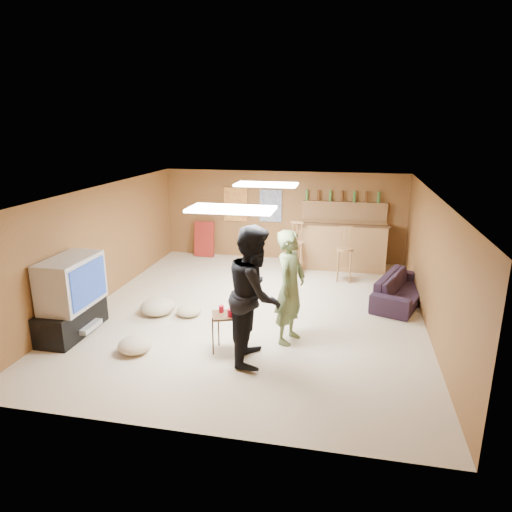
% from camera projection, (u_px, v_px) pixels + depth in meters
% --- Properties ---
extents(ground, '(7.00, 7.00, 0.00)m').
position_uv_depth(ground, '(254.00, 311.00, 8.39)').
color(ground, beige).
rests_on(ground, ground).
extents(ceiling, '(6.00, 7.00, 0.02)m').
position_uv_depth(ceiling, '(254.00, 192.00, 7.77)').
color(ceiling, silver).
rests_on(ceiling, ground).
extents(wall_back, '(6.00, 0.02, 2.20)m').
position_uv_depth(wall_back, '(283.00, 216.00, 11.37)').
color(wall_back, brown).
rests_on(wall_back, ground).
extents(wall_front, '(6.00, 0.02, 2.20)m').
position_uv_depth(wall_front, '(185.00, 344.00, 4.79)').
color(wall_front, brown).
rests_on(wall_front, ground).
extents(wall_left, '(0.02, 7.00, 2.20)m').
position_uv_depth(wall_left, '(99.00, 245.00, 8.66)').
color(wall_left, brown).
rests_on(wall_left, ground).
extents(wall_right, '(0.02, 7.00, 2.20)m').
position_uv_depth(wall_right, '(432.00, 264.00, 7.50)').
color(wall_right, brown).
rests_on(wall_right, ground).
extents(tv_stand, '(0.55, 1.30, 0.50)m').
position_uv_depth(tv_stand, '(72.00, 319.00, 7.43)').
color(tv_stand, black).
rests_on(tv_stand, ground).
extents(dvd_box, '(0.35, 0.50, 0.08)m').
position_uv_depth(dvd_box, '(85.00, 326.00, 7.42)').
color(dvd_box, '#B2B2B7').
rests_on(dvd_box, tv_stand).
extents(tv_body, '(0.60, 1.10, 0.80)m').
position_uv_depth(tv_body, '(71.00, 282.00, 7.24)').
color(tv_body, '#B2B2B7').
rests_on(tv_body, tv_stand).
extents(tv_screen, '(0.02, 0.95, 0.65)m').
position_uv_depth(tv_screen, '(89.00, 283.00, 7.18)').
color(tv_screen, navy).
rests_on(tv_screen, tv_body).
extents(bar_counter, '(2.00, 0.60, 1.10)m').
position_uv_depth(bar_counter, '(342.00, 246.00, 10.71)').
color(bar_counter, brown).
rests_on(bar_counter, ground).
extents(bar_lip, '(2.10, 0.12, 0.05)m').
position_uv_depth(bar_lip, '(343.00, 225.00, 10.32)').
color(bar_lip, '#3C2413').
rests_on(bar_lip, bar_counter).
extents(bar_shelf, '(2.00, 0.18, 0.05)m').
position_uv_depth(bar_shelf, '(345.00, 203.00, 10.87)').
color(bar_shelf, brown).
rests_on(bar_shelf, bar_backing).
extents(bar_backing, '(2.00, 0.14, 0.60)m').
position_uv_depth(bar_backing, '(344.00, 215.00, 10.97)').
color(bar_backing, brown).
rests_on(bar_backing, bar_counter).
extents(poster_left, '(0.60, 0.03, 0.85)m').
position_uv_depth(poster_left, '(235.00, 204.00, 11.49)').
color(poster_left, '#BF3F26').
rests_on(poster_left, wall_back).
extents(poster_right, '(0.55, 0.03, 0.80)m').
position_uv_depth(poster_right, '(271.00, 206.00, 11.32)').
color(poster_right, '#334C99').
rests_on(poster_right, wall_back).
extents(folding_chair_stack, '(0.50, 0.26, 0.91)m').
position_uv_depth(folding_chair_stack, '(204.00, 239.00, 11.75)').
color(folding_chair_stack, maroon).
rests_on(folding_chair_stack, ground).
extents(ceiling_panel_front, '(1.20, 0.60, 0.04)m').
position_uv_depth(ceiling_panel_front, '(231.00, 209.00, 6.37)').
color(ceiling_panel_front, white).
rests_on(ceiling_panel_front, ceiling).
extents(ceiling_panel_back, '(1.20, 0.60, 0.04)m').
position_uv_depth(ceiling_panel_back, '(266.00, 185.00, 8.90)').
color(ceiling_panel_back, white).
rests_on(ceiling_panel_back, ceiling).
extents(person_olive, '(0.61, 0.75, 1.80)m').
position_uv_depth(person_olive, '(290.00, 287.00, 7.01)').
color(person_olive, '#57673B').
rests_on(person_olive, ground).
extents(person_black, '(0.84, 1.03, 2.00)m').
position_uv_depth(person_black, '(255.00, 294.00, 6.44)').
color(person_black, black).
rests_on(person_black, ground).
extents(sofa, '(1.30, 1.96, 0.53)m').
position_uv_depth(sofa, '(402.00, 289.00, 8.74)').
color(sofa, black).
rests_on(sofa, ground).
extents(tray_table, '(0.56, 0.51, 0.61)m').
position_uv_depth(tray_table, '(229.00, 333.00, 6.84)').
color(tray_table, '#3C2413').
rests_on(tray_table, ground).
extents(cup_red_near, '(0.08, 0.08, 0.10)m').
position_uv_depth(cup_red_near, '(221.00, 309.00, 6.81)').
color(cup_red_near, red).
rests_on(cup_red_near, tray_table).
extents(cup_red_far, '(0.11, 0.11, 0.12)m').
position_uv_depth(cup_red_far, '(230.00, 313.00, 6.65)').
color(cup_red_far, red).
rests_on(cup_red_far, tray_table).
extents(cup_blue, '(0.10, 0.10, 0.12)m').
position_uv_depth(cup_blue, '(240.00, 308.00, 6.81)').
color(cup_blue, navy).
rests_on(cup_blue, tray_table).
extents(bar_stool_left, '(0.35, 0.35, 1.09)m').
position_uv_depth(bar_stool_left, '(296.00, 250.00, 10.34)').
color(bar_stool_left, brown).
rests_on(bar_stool_left, ground).
extents(bar_stool_right, '(0.37, 0.37, 1.08)m').
position_uv_depth(bar_stool_right, '(345.00, 257.00, 9.85)').
color(bar_stool_right, brown).
rests_on(bar_stool_right, ground).
extents(cushion_near_tv, '(0.79, 0.79, 0.28)m').
position_uv_depth(cushion_near_tv, '(158.00, 307.00, 8.23)').
color(cushion_near_tv, tan).
rests_on(cushion_near_tv, ground).
extents(cushion_mid, '(0.48, 0.48, 0.20)m').
position_uv_depth(cushion_mid, '(189.00, 310.00, 8.17)').
color(cushion_mid, tan).
rests_on(cushion_mid, ground).
extents(cushion_far, '(0.65, 0.65, 0.23)m').
position_uv_depth(cushion_far, '(135.00, 345.00, 6.86)').
color(cushion_far, tan).
rests_on(cushion_far, ground).
extents(bottle_row, '(1.76, 0.08, 0.26)m').
position_uv_depth(bottle_row, '(342.00, 196.00, 10.82)').
color(bottle_row, '#3F7233').
rests_on(bottle_row, bar_shelf).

